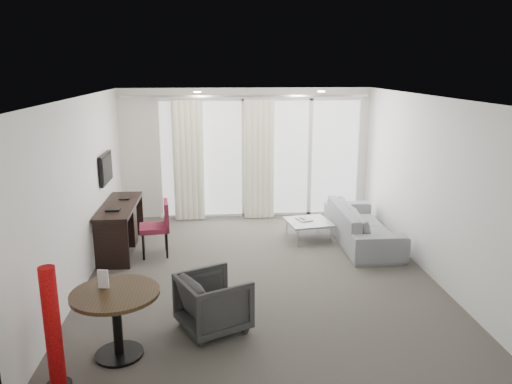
{
  "coord_description": "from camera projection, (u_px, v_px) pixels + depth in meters",
  "views": [
    {
      "loc": [
        -0.63,
        -6.92,
        3.01
      ],
      "look_at": [
        0.0,
        0.6,
        1.1
      ],
      "focal_mm": 35.0,
      "sensor_mm": 36.0,
      "label": 1
    }
  ],
  "objects": [
    {
      "name": "ceiling",
      "position": [
        260.0,
        97.0,
        6.84
      ],
      "size": [
        5.0,
        6.0,
        0.0
      ],
      "primitive_type": "cube",
      "color": "white",
      "rests_on": "ground"
    },
    {
      "name": "tub_armchair",
      "position": [
        213.0,
        302.0,
        5.8
      ],
      "size": [
        0.98,
        0.97,
        0.67
      ],
      "primitive_type": "imported",
      "rotation": [
        0.0,
        0.0,
        2.02
      ],
      "color": "#2C2C2C",
      "rests_on": "floor"
    },
    {
      "name": "terrace_slab",
      "position": [
        255.0,
        199.0,
        11.86
      ],
      "size": [
        5.6,
        3.0,
        0.12
      ],
      "primitive_type": "cube",
      "color": "#4D4D50",
      "rests_on": "ground"
    },
    {
      "name": "wall_right",
      "position": [
        428.0,
        185.0,
        7.36
      ],
      "size": [
        0.0,
        6.0,
        2.6
      ],
      "primitive_type": "cube",
      "color": "silver",
      "rests_on": "ground"
    },
    {
      "name": "rattan_table",
      "position": [
        315.0,
        193.0,
        11.1
      ],
      "size": [
        0.66,
        0.66,
        0.54
      ],
      "primitive_type": null,
      "rotation": [
        0.0,
        0.0,
        0.26
      ],
      "color": "brown",
      "rests_on": "terrace_slab"
    },
    {
      "name": "curtain_left",
      "position": [
        188.0,
        161.0,
        9.81
      ],
      "size": [
        0.6,
        0.2,
        2.38
      ],
      "primitive_type": null,
      "color": "white",
      "rests_on": "ground"
    },
    {
      "name": "rattan_chair_b",
      "position": [
        308.0,
        176.0,
        11.92
      ],
      "size": [
        0.72,
        0.72,
        0.91
      ],
      "primitive_type": null,
      "rotation": [
        0.0,
        0.0,
        0.18
      ],
      "color": "brown",
      "rests_on": "terrace_slab"
    },
    {
      "name": "remote",
      "position": [
        302.0,
        218.0,
        8.94
      ],
      "size": [
        0.1,
        0.17,
        0.02
      ],
      "primitive_type": null,
      "rotation": [
        0.0,
        0.0,
        0.32
      ],
      "color": "black",
      "rests_on": "coffee_table"
    },
    {
      "name": "floor",
      "position": [
        259.0,
        273.0,
        7.47
      ],
      "size": [
        5.0,
        6.0,
        0.0
      ],
      "primitive_type": "cube",
      "color": "#49453F",
      "rests_on": "ground"
    },
    {
      "name": "window_panel",
      "position": [
        261.0,
        158.0,
        10.09
      ],
      "size": [
        4.0,
        0.02,
        2.38
      ],
      "primitive_type": null,
      "color": "white",
      "rests_on": "ground"
    },
    {
      "name": "round_table",
      "position": [
        117.0,
        324.0,
        5.26
      ],
      "size": [
        0.97,
        0.97,
        0.74
      ],
      "primitive_type": null,
      "rotation": [
        0.0,
        0.0,
        0.05
      ],
      "color": "#302010",
      "rests_on": "floor"
    },
    {
      "name": "rattan_chair_a",
      "position": [
        301.0,
        181.0,
        11.71
      ],
      "size": [
        0.52,
        0.52,
        0.76
      ],
      "primitive_type": null,
      "rotation": [
        0.0,
        0.0,
        -0.0
      ],
      "color": "brown",
      "rests_on": "terrace_slab"
    },
    {
      "name": "menu_card",
      "position": [
        104.0,
        289.0,
        5.26
      ],
      "size": [
        0.11,
        0.04,
        0.21
      ],
      "primitive_type": null,
      "rotation": [
        0.0,
        0.0,
        -0.18
      ],
      "color": "white",
      "rests_on": "round_table"
    },
    {
      "name": "coffee_table",
      "position": [
        308.0,
        230.0,
        8.91
      ],
      "size": [
        0.85,
        0.85,
        0.33
      ],
      "primitive_type": null,
      "rotation": [
        0.0,
        0.0,
        0.17
      ],
      "color": "gray",
      "rests_on": "floor"
    },
    {
      "name": "downlight_b",
      "position": [
        321.0,
        91.0,
        8.48
      ],
      "size": [
        0.12,
        0.12,
        0.02
      ],
      "primitive_type": "cylinder",
      "color": "#FFE0B2",
      "rests_on": "ceiling"
    },
    {
      "name": "tv",
      "position": [
        106.0,
        168.0,
        8.35
      ],
      "size": [
        0.05,
        0.8,
        0.5
      ],
      "primitive_type": null,
      "color": "black",
      "rests_on": "wall_left"
    },
    {
      "name": "wall_left",
      "position": [
        81.0,
        192.0,
        6.95
      ],
      "size": [
        0.0,
        6.0,
        2.6
      ],
      "primitive_type": "cube",
      "color": "silver",
      "rests_on": "ground"
    },
    {
      "name": "red_lamp",
      "position": [
        53.0,
        328.0,
        4.69
      ],
      "size": [
        0.29,
        0.29,
        1.23
      ],
      "primitive_type": "cylinder",
      "rotation": [
        0.0,
        0.0,
        -0.18
      ],
      "color": "#9F090A",
      "rests_on": "floor"
    },
    {
      "name": "downlight_a",
      "position": [
        197.0,
        92.0,
        8.31
      ],
      "size": [
        0.12,
        0.12,
        0.02
      ],
      "primitive_type": "cylinder",
      "color": "#FFE0B2",
      "rests_on": "ceiling"
    },
    {
      "name": "magazine",
      "position": [
        304.0,
        218.0,
        8.93
      ],
      "size": [
        0.32,
        0.36,
        0.02
      ],
      "primitive_type": null,
      "rotation": [
        0.0,
        0.0,
        0.32
      ],
      "color": "gray",
      "rests_on": "coffee_table"
    },
    {
      "name": "desk",
      "position": [
        121.0,
        228.0,
        8.28
      ],
      "size": [
        0.53,
        1.71,
        0.8
      ],
      "primitive_type": null,
      "color": "black",
      "rests_on": "floor"
    },
    {
      "name": "window_frame",
      "position": [
        261.0,
        158.0,
        10.07
      ],
      "size": [
        4.1,
        0.06,
        2.44
      ],
      "primitive_type": null,
      "color": "white",
      "rests_on": "ground"
    },
    {
      "name": "wall_front",
      "position": [
        291.0,
        272.0,
        4.26
      ],
      "size": [
        5.0,
        0.0,
        2.6
      ],
      "primitive_type": "cube",
      "color": "silver",
      "rests_on": "ground"
    },
    {
      "name": "curtain_track",
      "position": [
        246.0,
        96.0,
        9.6
      ],
      "size": [
        4.8,
        0.04,
        0.04
      ],
      "primitive_type": null,
      "color": "#B2B2B7",
      "rests_on": "ceiling"
    },
    {
      "name": "balustrade",
      "position": [
        250.0,
        164.0,
        13.13
      ],
      "size": [
        5.5,
        0.06,
        1.05
      ],
      "primitive_type": null,
      "color": "#B2B2B7",
      "rests_on": "terrace_slab"
    },
    {
      "name": "curtain_right",
      "position": [
        259.0,
        160.0,
        9.93
      ],
      "size": [
        0.6,
        0.2,
        2.38
      ],
      "primitive_type": null,
      "color": "white",
      "rests_on": "ground"
    },
    {
      "name": "desk_chair",
      "position": [
        154.0,
        229.0,
        8.08
      ],
      "size": [
        0.55,
        0.52,
        0.9
      ],
      "primitive_type": null,
      "rotation": [
        0.0,
        0.0,
        0.13
      ],
      "color": "maroon",
      "rests_on": "floor"
    },
    {
      "name": "sofa",
      "position": [
        362.0,
        224.0,
        8.7
      ],
      "size": [
        0.87,
        2.23,
        0.65
      ],
      "primitive_type": "imported",
      "rotation": [
        0.0,
        0.0,
        1.57
      ],
      "color": "gray",
      "rests_on": "floor"
    }
  ]
}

